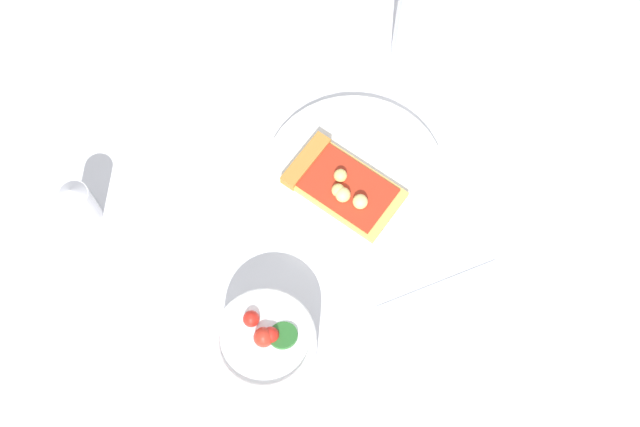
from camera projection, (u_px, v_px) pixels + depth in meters
ground_plane at (306, 168)px, 1.01m from camera, size 2.40×2.40×0.00m
plate at (354, 178)px, 1.00m from camera, size 0.23×0.23×0.01m
pizza_slice_main at (339, 184)px, 0.98m from camera, size 0.10×0.15×0.03m
salad_bowl at (266, 344)px, 0.89m from camera, size 0.11×0.11×0.08m
soda_glass at (427, 24)px, 1.01m from camera, size 0.08×0.08×0.14m
paper_napkin at (465, 344)px, 0.93m from camera, size 0.20×0.20×0.00m
pepper_shaker at (80, 203)px, 0.95m from camera, size 0.04×0.04×0.08m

